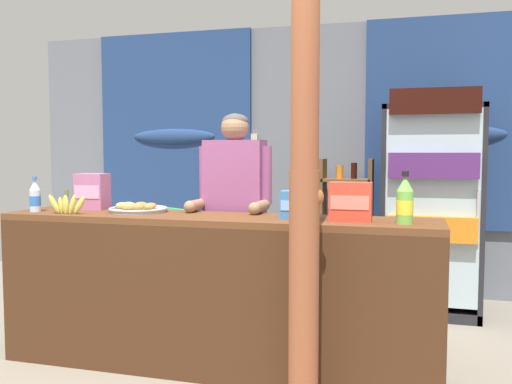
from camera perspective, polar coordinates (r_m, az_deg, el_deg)
ground_plane at (r=4.12m, az=-0.38°, el=-15.09°), size 7.63×7.63×0.00m
back_wall_curtained at (r=5.51m, az=4.52°, el=3.96°), size 5.69×0.22×2.59m
stall_counter at (r=3.38m, az=-4.95°, el=-9.16°), size 2.73×0.51×0.97m
timber_post at (r=2.80m, az=5.07°, el=1.19°), size 0.18×0.16×2.54m
drink_fridge at (r=4.80m, az=17.71°, el=-0.00°), size 0.80×0.72×1.85m
bottle_shelf_rack at (r=5.15m, az=9.33°, el=-3.53°), size 0.48×0.28×1.30m
plastic_lawn_chair at (r=4.92m, az=-9.76°, el=-6.02°), size 0.60×0.60×0.86m
shopkeeper at (r=3.76m, az=-2.23°, el=-1.00°), size 0.52×0.42×1.62m
soda_bottle_lime_soda at (r=3.12m, az=15.20°, el=-0.96°), size 0.09×0.09×0.29m
soda_bottle_water at (r=3.91m, az=-21.96°, el=-0.47°), size 0.07×0.07×0.23m
snack_box_wafer at (r=3.93m, az=-16.64°, el=0.06°), size 0.21×0.14×0.25m
snack_box_biscuit at (r=3.26m, az=4.42°, el=-1.33°), size 0.20×0.14×0.17m
snack_box_crackers at (r=3.17m, az=9.80°, el=-1.01°), size 0.24×0.12×0.22m
pastry_tray at (r=3.70m, az=-12.16°, el=-1.69°), size 0.38×0.38×0.07m
banana_bunch at (r=3.70m, az=-19.06°, el=-1.24°), size 0.27×0.06×0.16m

